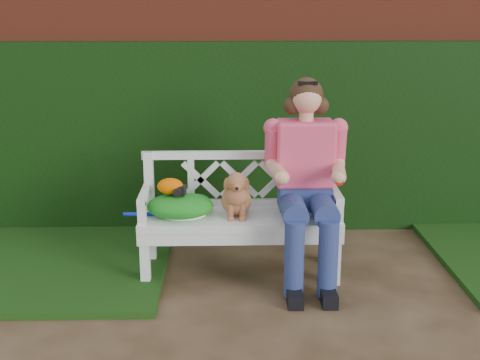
{
  "coord_description": "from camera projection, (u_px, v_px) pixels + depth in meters",
  "views": [
    {
      "loc": [
        -0.63,
        -3.95,
        2.02
      ],
      "look_at": [
        -0.52,
        0.63,
        0.75
      ],
      "focal_mm": 48.0,
      "sensor_mm": 36.0,
      "label": 1
    }
  ],
  "objects": [
    {
      "name": "grass_left",
      "position": [
        6.0,
        259.0,
        5.17
      ],
      "size": [
        2.6,
        2.0,
        0.05
      ],
      "primitive_type": "cube",
      "color": "black",
      "rests_on": "ground"
    },
    {
      "name": "ivy_hedge",
      "position": [
        295.0,
        138.0,
        5.76
      ],
      "size": [
        10.0,
        0.18,
        1.7
      ],
      "primitive_type": "cube",
      "color": "#13350A",
      "rests_on": "ground"
    },
    {
      "name": "dog",
      "position": [
        236.0,
        193.0,
        4.76
      ],
      "size": [
        0.32,
        0.38,
        0.36
      ],
      "primitive_type": null,
      "rotation": [
        0.0,
        0.0,
        -0.28
      ],
      "color": "brown",
      "rests_on": "garden_bench"
    },
    {
      "name": "garden_bench",
      "position": [
        240.0,
        244.0,
        4.9
      ],
      "size": [
        1.61,
        0.69,
        0.48
      ],
      "primitive_type": null,
      "rotation": [
        0.0,
        0.0,
        0.05
      ],
      "color": "white",
      "rests_on": "ground"
    },
    {
      "name": "ground",
      "position": [
        318.0,
        310.0,
        4.37
      ],
      "size": [
        60.0,
        60.0,
        0.0
      ],
      "primitive_type": "plane",
      "color": "#362313"
    },
    {
      "name": "green_bag",
      "position": [
        180.0,
        205.0,
        4.77
      ],
      "size": [
        0.52,
        0.41,
        0.17
      ],
      "primitive_type": null,
      "rotation": [
        0.0,
        0.0,
        -0.06
      ],
      "color": "#16881A",
      "rests_on": "garden_bench"
    },
    {
      "name": "camera_item",
      "position": [
        178.0,
        190.0,
        4.74
      ],
      "size": [
        0.12,
        0.09,
        0.07
      ],
      "primitive_type": "cube",
      "rotation": [
        0.0,
        0.0,
        -0.17
      ],
      "color": "black",
      "rests_on": "green_bag"
    },
    {
      "name": "baseball_glove",
      "position": [
        170.0,
        186.0,
        4.74
      ],
      "size": [
        0.19,
        0.14,
        0.12
      ],
      "primitive_type": "ellipsoid",
      "rotation": [
        0.0,
        0.0,
        -0.01
      ],
      "color": "#E85E00",
      "rests_on": "green_bag"
    },
    {
      "name": "tennis_racket",
      "position": [
        179.0,
        214.0,
        4.8
      ],
      "size": [
        0.69,
        0.43,
        0.03
      ],
      "primitive_type": null,
      "rotation": [
        0.0,
        0.0,
        -0.27
      ],
      "color": "beige",
      "rests_on": "garden_bench"
    },
    {
      "name": "seated_woman",
      "position": [
        305.0,
        178.0,
        4.75
      ],
      "size": [
        0.71,
        0.91,
        1.53
      ],
      "primitive_type": null,
      "rotation": [
        0.0,
        0.0,
        0.08
      ],
      "color": "#D23E41",
      "rests_on": "ground"
    },
    {
      "name": "brick_wall",
      "position": [
        293.0,
        106.0,
        5.9
      ],
      "size": [
        10.0,
        0.3,
        2.2
      ],
      "primitive_type": "cube",
      "color": "maroon",
      "rests_on": "ground"
    }
  ]
}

